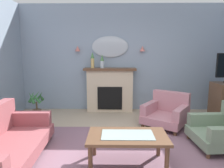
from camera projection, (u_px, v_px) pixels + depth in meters
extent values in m
cube|color=tan|center=(138.00, 168.00, 2.80)|extent=(6.65, 6.55, 0.10)
cube|color=#8C9EB2|center=(127.00, 58.00, 5.35)|extent=(6.65, 0.10, 2.82)
cube|color=#7F5B6B|center=(136.00, 157.00, 2.99)|extent=(3.20, 2.40, 0.01)
cube|color=beige|center=(110.00, 91.00, 5.29)|extent=(1.20, 0.28, 1.10)
cube|color=black|center=(110.00, 98.00, 5.22)|extent=(0.64, 0.12, 0.60)
cube|color=brown|center=(110.00, 69.00, 5.18)|extent=(1.36, 0.36, 0.06)
cylinder|color=tan|center=(93.00, 63.00, 5.14)|extent=(0.09, 0.09, 0.25)
cone|color=#4C8447|center=(92.00, 55.00, 5.11)|extent=(0.10, 0.10, 0.16)
cylinder|color=silver|center=(102.00, 64.00, 5.14)|extent=(0.10, 0.10, 0.19)
cone|color=#4C8447|center=(102.00, 58.00, 5.11)|extent=(0.10, 0.10, 0.16)
ellipsoid|color=#B2BCC6|center=(110.00, 47.00, 5.23)|extent=(0.96, 0.06, 0.56)
cone|color=#D17066|center=(78.00, 49.00, 5.20)|extent=(0.14, 0.14, 0.14)
cone|color=#D17066|center=(142.00, 49.00, 5.18)|extent=(0.14, 0.14, 0.14)
cube|color=brown|center=(128.00, 136.00, 2.74)|extent=(1.10, 0.60, 0.04)
cube|color=#8C9E99|center=(128.00, 135.00, 2.74)|extent=(0.72, 0.36, 0.01)
cylinder|color=brown|center=(90.00, 160.00, 2.54)|extent=(0.06, 0.06, 0.40)
cylinder|color=brown|center=(167.00, 161.00, 2.53)|extent=(0.06, 0.06, 0.40)
cylinder|color=brown|center=(94.00, 143.00, 3.02)|extent=(0.06, 0.06, 0.40)
cylinder|color=brown|center=(159.00, 144.00, 3.00)|extent=(0.06, 0.06, 0.40)
cube|color=#934C51|center=(9.00, 151.00, 2.80)|extent=(0.91, 1.73, 0.18)
cube|color=#934C51|center=(29.00, 118.00, 3.54)|extent=(0.76, 0.19, 0.24)
cylinder|color=brown|center=(49.00, 137.00, 3.59)|extent=(0.07, 0.07, 0.10)
cylinder|color=brown|center=(11.00, 137.00, 3.58)|extent=(0.07, 0.07, 0.10)
cube|color=gray|center=(218.00, 137.00, 3.28)|extent=(0.85, 0.85, 0.16)
cube|color=gray|center=(208.00, 119.00, 3.58)|extent=(0.73, 0.19, 0.22)
cylinder|color=brown|center=(189.00, 136.00, 3.62)|extent=(0.06, 0.06, 0.10)
cylinder|color=brown|center=(208.00, 156.00, 2.95)|extent=(0.06, 0.06, 0.10)
cube|color=#B77A84|center=(165.00, 119.00, 4.20)|extent=(1.11, 1.11, 0.16)
cube|color=#B77A84|center=(171.00, 101.00, 4.42)|extent=(0.75, 0.59, 0.45)
cube|color=#B77A84|center=(150.00, 107.00, 4.36)|extent=(0.53, 0.67, 0.22)
cube|color=#B77A84|center=(181.00, 113.00, 3.97)|extent=(0.53, 0.67, 0.22)
cylinder|color=brown|center=(143.00, 126.00, 4.14)|extent=(0.06, 0.06, 0.10)
cylinder|color=brown|center=(175.00, 133.00, 3.75)|extent=(0.06, 0.06, 0.10)
cylinder|color=brown|center=(156.00, 117.00, 4.68)|extent=(0.06, 0.06, 0.10)
cylinder|color=brown|center=(185.00, 123.00, 4.29)|extent=(0.06, 0.06, 0.10)
cylinder|color=brown|center=(37.00, 113.00, 4.85)|extent=(0.21, 0.21, 0.18)
cylinder|color=brown|center=(37.00, 106.00, 4.82)|extent=(0.04, 0.04, 0.20)
cone|color=#38753D|center=(41.00, 97.00, 4.80)|extent=(0.11, 0.29, 0.24)
cone|color=#38753D|center=(40.00, 96.00, 4.89)|extent=(0.26, 0.17, 0.28)
cone|color=#38753D|center=(36.00, 96.00, 4.89)|extent=(0.25, 0.17, 0.28)
cone|color=#38753D|center=(32.00, 97.00, 4.81)|extent=(0.13, 0.26, 0.28)
cone|color=#38753D|center=(32.00, 98.00, 4.69)|extent=(0.24, 0.21, 0.28)
cone|color=#38753D|center=(36.00, 98.00, 4.68)|extent=(0.25, 0.16, 0.28)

